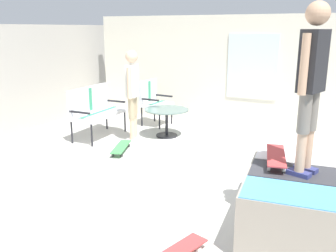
{
  "coord_description": "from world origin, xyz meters",
  "views": [
    {
      "loc": [
        -4.44,
        -2.34,
        2.17
      ],
      "look_at": [
        0.53,
        0.1,
        0.7
      ],
      "focal_mm": 39.71,
      "sensor_mm": 36.0,
      "label": 1
    }
  ],
  "objects": [
    {
      "name": "ground_plane",
      "position": [
        0.0,
        0.0,
        -0.05
      ],
      "size": [
        12.0,
        12.0,
        0.1
      ],
      "primitive_type": "cube",
      "color": "beige"
    },
    {
      "name": "house_facade",
      "position": [
        3.8,
        0.49,
        1.23
      ],
      "size": [
        0.23,
        6.0,
        2.45
      ],
      "color": "silver",
      "rests_on": "ground_plane"
    },
    {
      "name": "skate_ramp",
      "position": [
        -0.44,
        -1.96,
        0.33
      ],
      "size": [
        1.86,
        2.03,
        0.66
      ],
      "color": "gray",
      "rests_on": "ground_plane"
    },
    {
      "name": "patio_bench",
      "position": [
        1.5,
        2.24,
        0.62
      ],
      "size": [
        1.26,
        0.56,
        1.02
      ],
      "color": "black",
      "rests_on": "ground_plane"
    },
    {
      "name": "patio_chair_near_house",
      "position": [
        2.89,
        1.65,
        0.61
      ],
      "size": [
        0.66,
        0.59,
        1.02
      ],
      "color": "black",
      "rests_on": "ground_plane"
    },
    {
      "name": "patio_table",
      "position": [
        2.16,
        0.93,
        0.4
      ],
      "size": [
        0.9,
        0.9,
        0.57
      ],
      "color": "black",
      "rests_on": "ground_plane"
    },
    {
      "name": "person_watching",
      "position": [
        1.6,
        1.38,
        1.04
      ],
      "size": [
        0.47,
        0.3,
        1.76
      ],
      "color": "silver",
      "rests_on": "ground_plane"
    },
    {
      "name": "person_skater",
      "position": [
        -0.47,
        -1.99,
        1.69
      ],
      "size": [
        0.46,
        0.31,
        1.76
      ],
      "color": "navy",
      "rests_on": "skate_ramp"
    },
    {
      "name": "skateboard_by_bench",
      "position": [
        0.9,
        1.22,
        0.08
      ],
      "size": [
        0.82,
        0.45,
        0.1
      ],
      "color": "#3F8C4C",
      "rests_on": "ground_plane"
    },
    {
      "name": "skateboard_on_ramp",
      "position": [
        -0.27,
        -1.68,
        0.74
      ],
      "size": [
        0.82,
        0.36,
        0.1
      ],
      "color": "#B23838",
      "rests_on": "skate_ramp"
    }
  ]
}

